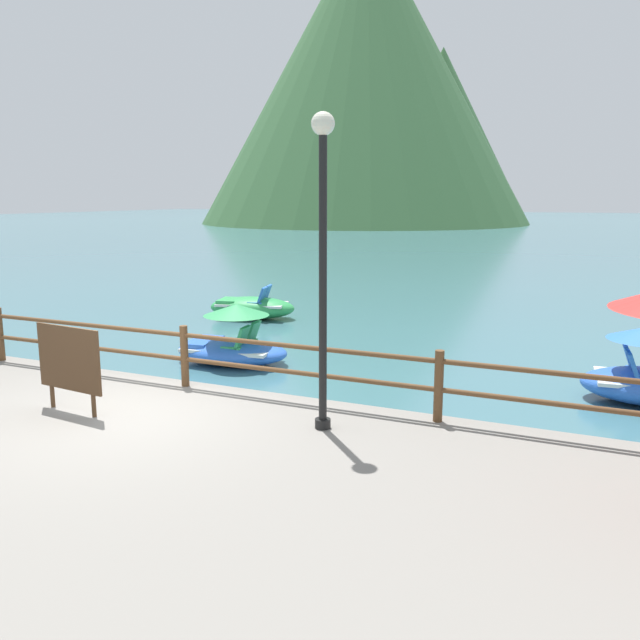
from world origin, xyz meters
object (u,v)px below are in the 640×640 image
(lamp_post, at_px, (323,243))
(sign_board, at_px, (69,360))
(pedal_boat_2, at_px, (252,307))
(pedal_boat_1, at_px, (232,344))

(lamp_post, distance_m, sign_board, 3.82)
(lamp_post, bearing_deg, pedal_boat_2, 125.20)
(pedal_boat_1, xyz_separation_m, pedal_boat_2, (-2.10, 4.42, -0.09))
(sign_board, distance_m, pedal_boat_1, 4.54)
(lamp_post, bearing_deg, pedal_boat_1, 134.51)
(lamp_post, bearing_deg, sign_board, -166.31)
(pedal_boat_1, distance_m, pedal_boat_2, 4.89)
(lamp_post, relative_size, pedal_boat_1, 1.58)
(lamp_post, xyz_separation_m, sign_board, (-3.36, -0.82, -1.61))
(sign_board, height_order, pedal_boat_2, sign_board)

